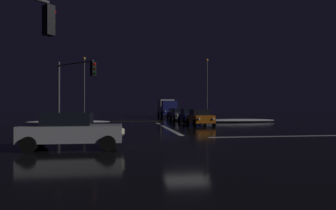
% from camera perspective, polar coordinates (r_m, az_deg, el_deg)
% --- Properties ---
extents(ground, '(120.00, 120.00, 0.10)m').
position_cam_1_polar(ground, '(17.56, 3.51, -6.44)').
color(ground, black).
extents(stop_line_north, '(0.35, 14.88, 0.01)m').
position_cam_1_polar(stop_line_north, '(26.07, -0.39, -4.31)').
color(stop_line_north, white).
rests_on(stop_line_north, ground).
extents(centre_line_ns, '(22.00, 0.15, 0.01)m').
position_cam_1_polar(centre_line_ns, '(37.58, -2.82, -3.08)').
color(centre_line_ns, yellow).
rests_on(centre_line_ns, ground).
extents(crosswalk_bar_east, '(14.88, 0.40, 0.01)m').
position_cam_1_polar(crosswalk_bar_east, '(21.16, 27.55, -5.22)').
color(crosswalk_bar_east, white).
rests_on(crosswalk_bar_east, ground).
extents(snow_bank_left_curb, '(8.68, 1.50, 0.38)m').
position_cam_1_polar(snow_bank_left_curb, '(33.22, -18.52, -3.11)').
color(snow_bank_left_curb, white).
rests_on(snow_bank_left_curb, ground).
extents(snow_bank_right_curb, '(9.17, 1.50, 0.39)m').
position_cam_1_polar(snow_bank_right_curb, '(35.77, 13.13, -2.91)').
color(snow_bank_right_curb, white).
rests_on(snow_bank_right_curb, ground).
extents(sedan_orange, '(2.02, 4.33, 1.57)m').
position_cam_1_polar(sedan_orange, '(28.83, 6.13, -2.34)').
color(sedan_orange, '#C66014').
rests_on(sedan_orange, ground).
extents(sedan_blue, '(2.02, 4.33, 1.57)m').
position_cam_1_polar(sedan_blue, '(34.33, 4.10, -2.01)').
color(sedan_blue, navy).
rests_on(sedan_blue, ground).
extents(sedan_gray, '(2.02, 4.33, 1.57)m').
position_cam_1_polar(sedan_gray, '(39.55, 2.16, -1.79)').
color(sedan_gray, slate).
rests_on(sedan_gray, ground).
extents(sedan_black, '(2.02, 4.33, 1.57)m').
position_cam_1_polar(sedan_black, '(45.28, 1.34, -1.60)').
color(sedan_black, black).
rests_on(sedan_black, ground).
extents(box_truck, '(2.68, 8.28, 3.08)m').
position_cam_1_polar(box_truck, '(52.72, -0.27, -0.43)').
color(box_truck, navy).
rests_on(box_truck, ground).
extents(sedan_silver_crossing, '(4.33, 2.02, 1.57)m').
position_cam_1_polar(sedan_silver_crossing, '(13.61, -17.92, -4.62)').
color(sedan_silver_crossing, '#B7B7BC').
rests_on(sedan_silver_crossing, ground).
extents(traffic_signal_nw, '(3.46, 3.46, 5.59)m').
position_cam_1_polar(traffic_signal_nw, '(25.16, -17.63, 4.43)').
color(traffic_signal_nw, '#4C4C51').
rests_on(traffic_signal_nw, ground).
extents(streetlamp_left_far, '(0.44, 0.44, 9.49)m').
position_cam_1_polar(streetlamp_left_far, '(47.91, -15.72, 4.04)').
color(streetlamp_left_far, '#424247').
rests_on(streetlamp_left_far, ground).
extents(streetlamp_right_far, '(0.44, 0.44, 9.66)m').
position_cam_1_polar(streetlamp_right_far, '(49.34, 7.45, 4.01)').
color(streetlamp_right_far, '#424247').
rests_on(streetlamp_right_far, ground).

